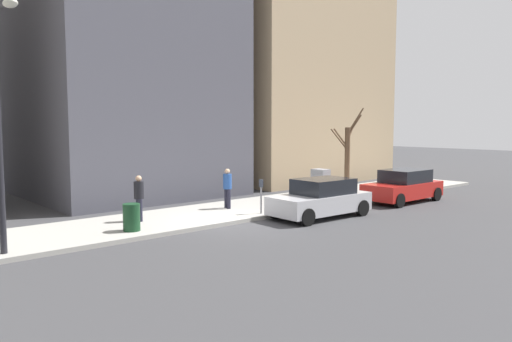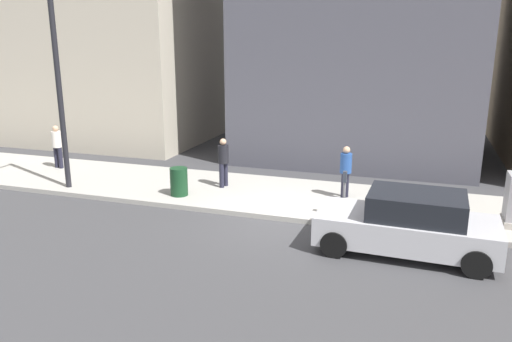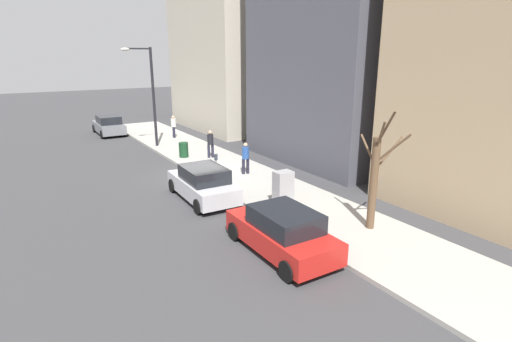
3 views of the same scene
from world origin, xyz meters
name	(u,v)px [view 1 (image 1 of 3)]	position (x,y,z in m)	size (l,w,h in m)	color
ground_plane	(237,224)	(0.00, 0.00, 0.00)	(120.00, 120.00, 0.00)	#38383A
sidewalk	(205,215)	(2.00, 0.00, 0.07)	(4.00, 36.00, 0.15)	#9E9B93
parked_car_red	(403,186)	(-1.04, -9.22, 0.74)	(1.96, 4.22, 1.52)	red
parked_car_silver	(321,199)	(-1.08, -3.34, 0.74)	(2.04, 4.26, 1.52)	#B7B7BC
parking_meter	(261,193)	(0.45, -1.57, 0.98)	(0.14, 0.10, 1.35)	slate
utility_box	(320,185)	(1.30, -6.03, 0.85)	(0.83, 0.61, 1.43)	#A8A399
streetlamp	(0,110)	(0.28, 7.73, 4.02)	(1.97, 0.32, 6.50)	black
bare_tree	(347,155)	(2.62, -9.63, 2.04)	(1.65, 1.99, 4.36)	brown
trash_bin	(132,217)	(0.90, 3.75, 0.60)	(0.56, 0.56, 0.90)	#14381E
pedestrian_near_meter	(227,186)	(2.28, -1.33, 1.09)	(0.39, 0.36, 1.66)	#1E1E2D
pedestrian_midblock	(139,195)	(2.24, 2.75, 1.09)	(0.40, 0.36, 1.66)	#1E1E2D
office_block_center	(123,39)	(10.27, -0.79, 8.04)	(9.55, 9.55, 16.08)	#4C4C56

